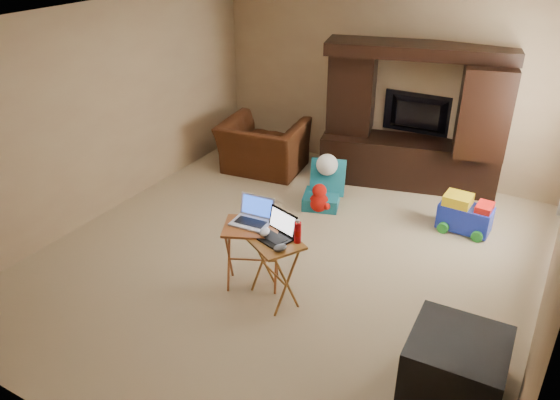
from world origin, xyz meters
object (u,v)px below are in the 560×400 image
Objects in this scene: push_toy at (465,214)px; mouse_right at (280,248)px; television at (417,115)px; laptop_left at (250,213)px; child_rocker at (322,185)px; entertainment_center at (412,117)px; tray_table_right at (274,270)px; ottoman at (456,363)px; mouse_left at (265,232)px; laptop_right at (272,227)px; plush_toy at (319,198)px; tray_table_left at (252,256)px; water_bottle at (298,232)px; recliner at (263,147)px.

push_toy is 2.66m from mouse_right.
television is 2.69× the size of laptop_left.
child_rocker is at bearing 89.27° from laptop_left.
entertainment_center is 0.23m from television.
tray_table_right is (-1.29, -2.22, 0.11)m from push_toy.
child_rocker is 3.13m from ottoman.
push_toy is at bearing 48.31° from laptop_left.
mouse_left reaches higher than push_toy.
laptop_right is at bearing 2.88° from mouse_left.
laptop_left is at bearing -87.54° from plush_toy.
push_toy is 2.67m from tray_table_left.
child_rocker is 1.75m from push_toy.
entertainment_center is 11.37× the size of water_bottle.
water_bottle is (0.60, -1.72, 0.58)m from plush_toy.
push_toy is 2.63m from laptop_right.
laptop_left is (1.33, -2.40, 0.44)m from recliner.
laptop_left is (-1.62, -2.11, 0.58)m from push_toy.
push_toy is (1.69, 0.42, 0.04)m from plush_toy.
laptop_left is at bearing 111.48° from recliner.
television is 0.86× the size of recliner.
child_rocker is 0.97× the size of push_toy.
plush_toy is (-0.68, -1.56, -0.73)m from television.
ottoman is 1.93m from laptop_right.
mouse_left is (-1.90, 0.27, 0.48)m from ottoman.
laptop_left is (-0.33, 0.12, 0.47)m from tray_table_right.
mouse_right is at bearing -113.95° from push_toy.
entertainment_center is at bearing 87.37° from mouse_right.
mouse_right is (0.46, -0.24, -0.11)m from laptop_left.
plush_toy is (-0.68, -1.33, -0.77)m from entertainment_center.
entertainment_center reaches higher than tray_table_left.
push_toy is at bearing 28.92° from tray_table_left.
entertainment_center is 3.50× the size of tray_table_right.
child_rocker is at bearing 135.45° from ottoman.
entertainment_center reaches higher than laptop_right.
mouse_right reaches higher than child_rocker.
ottoman is 1.73m from mouse_right.
mouse_right is (0.13, -0.12, 0.36)m from tray_table_right.
child_rocker is 4.36× the size of mouse_right.
plush_toy is 1.79m from laptop_left.
tray_table_left is (0.14, -1.85, 0.05)m from child_rocker.
mouse_left is at bearing -98.38° from child_rocker.
television is 2.78× the size of laptop_right.
tray_table_right is (-1.79, 0.26, 0.10)m from ottoman.
ottoman is 2.12m from tray_table_left.
mouse_left is at bearing -44.62° from tray_table_left.
laptop_left is (0.11, -1.82, 0.51)m from child_rocker.
mouse_right is at bearing -109.29° from water_bottle.
laptop_left reaches higher than recliner.
ottoman is (1.51, -3.61, -0.68)m from television.
entertainment_center is at bearing 87.43° from television.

